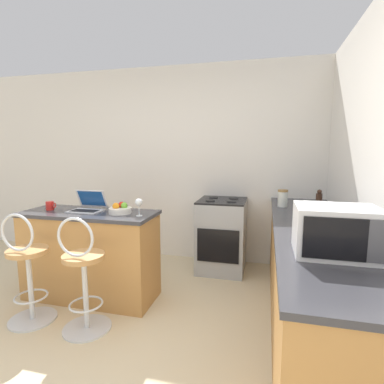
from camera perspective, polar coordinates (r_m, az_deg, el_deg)
ground_plane at (r=2.53m, az=-20.46°, el=-29.01°), size 20.00×20.00×0.00m
wall_back at (r=4.14m, az=-2.93°, el=5.26°), size 12.00×0.06×2.60m
breakfast_bar at (r=3.27m, az=-18.74°, el=-11.25°), size 1.35×0.54×0.89m
counter_right at (r=2.77m, az=22.02°, el=-14.99°), size 0.67×2.82×0.89m
bar_stool_near at (r=3.03m, az=-28.83°, el=-13.13°), size 0.40×0.40×0.99m
bar_stool_far at (r=2.71m, az=-19.98°, el=-15.16°), size 0.40×0.40×0.99m
laptop at (r=3.21m, az=-19.15°, el=-2.42°), size 0.32×0.28×0.20m
microwave at (r=1.95m, az=25.70°, el=-6.69°), size 0.46×0.35×0.29m
toaster at (r=2.57m, az=23.15°, el=-4.14°), size 0.24×0.28×0.20m
stove_range at (r=3.79m, az=5.69°, el=-8.16°), size 0.57×0.61×0.90m
mug_red at (r=3.39m, az=-25.40°, el=-2.36°), size 0.10×0.08×0.09m
pepper_mill at (r=3.15m, az=23.01°, el=-1.77°), size 0.06×0.06×0.23m
mug_white at (r=3.03m, az=20.83°, el=-3.09°), size 0.09×0.07×0.10m
wine_glass_tall at (r=2.82m, az=-10.08°, el=-2.08°), size 0.07×0.07×0.16m
fruit_bowl at (r=2.98m, az=-13.50°, el=-3.23°), size 0.22×0.22×0.11m
storage_jar at (r=3.37m, az=16.89°, el=-1.14°), size 0.11×0.11×0.18m
mug_blue at (r=3.27m, az=22.28°, el=-2.45°), size 0.10×0.08×0.09m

